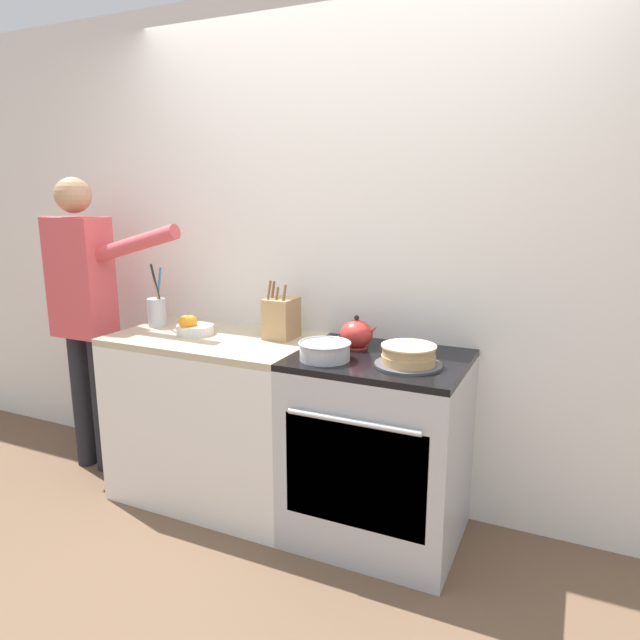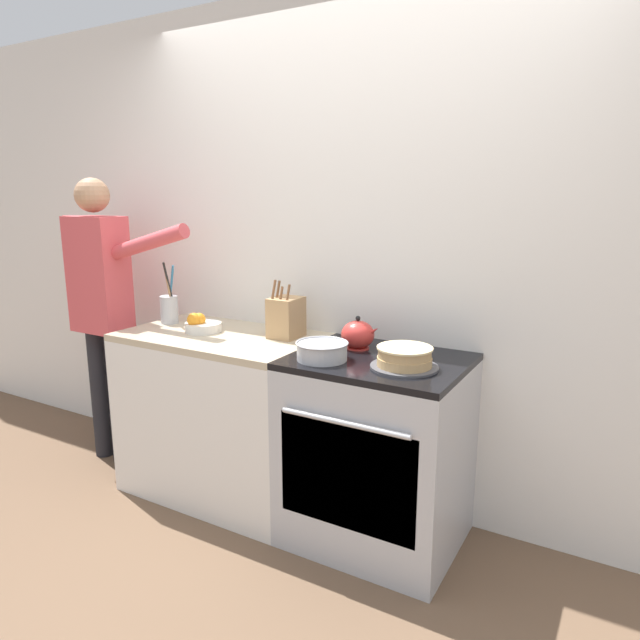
% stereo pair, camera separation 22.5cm
% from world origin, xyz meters
% --- Properties ---
extents(ground_plane, '(16.00, 16.00, 0.00)m').
position_xyz_m(ground_plane, '(0.00, 0.00, 0.00)').
color(ground_plane, brown).
extents(wall_back, '(8.00, 0.04, 2.60)m').
position_xyz_m(wall_back, '(0.00, 0.65, 1.30)').
color(wall_back, silver).
rests_on(wall_back, ground_plane).
extents(counter_cabinet, '(1.05, 0.63, 0.89)m').
position_xyz_m(counter_cabinet, '(-0.65, 0.32, 0.45)').
color(counter_cabinet, white).
rests_on(counter_cabinet, ground_plane).
extents(stove_range, '(0.77, 0.66, 0.89)m').
position_xyz_m(stove_range, '(0.26, 0.31, 0.45)').
color(stove_range, '#B7BABF').
rests_on(stove_range, ground_plane).
extents(layer_cake, '(0.29, 0.29, 0.09)m').
position_xyz_m(layer_cake, '(0.42, 0.24, 0.93)').
color(layer_cake, '#4C4C51').
rests_on(layer_cake, stove_range).
extents(tea_kettle, '(0.19, 0.16, 0.16)m').
position_xyz_m(tea_kettle, '(0.11, 0.42, 0.96)').
color(tea_kettle, red).
rests_on(tea_kettle, stove_range).
extents(mixing_bowl, '(0.24, 0.24, 0.08)m').
position_xyz_m(mixing_bowl, '(0.05, 0.17, 0.93)').
color(mixing_bowl, '#B7BABF').
rests_on(mixing_bowl, stove_range).
extents(knife_block, '(0.14, 0.17, 0.30)m').
position_xyz_m(knife_block, '(-0.31, 0.43, 1.00)').
color(knife_block, tan).
rests_on(knife_block, counter_cabinet).
extents(utensil_crock, '(0.10, 0.10, 0.35)m').
position_xyz_m(utensil_crock, '(-1.06, 0.37, 0.98)').
color(utensil_crock, '#B7BABF').
rests_on(utensil_crock, counter_cabinet).
extents(fruit_bowl, '(0.19, 0.19, 0.11)m').
position_xyz_m(fruit_bowl, '(-0.77, 0.30, 0.93)').
color(fruit_bowl, silver).
rests_on(fruit_bowl, counter_cabinet).
extents(person_baker, '(0.95, 0.20, 1.70)m').
position_xyz_m(person_baker, '(-1.50, 0.27, 1.02)').
color(person_baker, black).
rests_on(person_baker, ground_plane).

